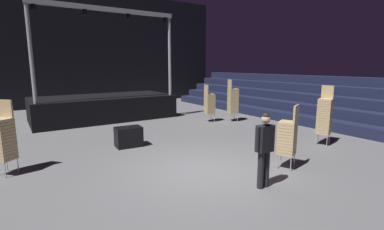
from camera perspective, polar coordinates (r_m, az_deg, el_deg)
The scene contains 11 objects.
ground_plane at distance 7.88m, azimuth 1.77°, elevation -11.47°, with size 22.00×30.00×0.10m, color slate.
arena_end_wall at distance 21.43m, azimuth -22.55°, elevation 12.45°, with size 22.00×0.30×8.00m, color black.
bleacher_bank_right at distance 15.17m, azimuth 28.80°, elevation 2.34°, with size 3.75×24.00×2.25m.
stage_riser at distance 15.74m, azimuth -17.50°, elevation 1.72°, with size 7.06×3.39×5.51m.
man_with_tie at distance 6.70m, azimuth 14.59°, elevation -6.12°, with size 0.57×0.24×1.78m.
chair_stack_front_left at distance 14.23m, azimuth 3.57°, elevation 2.40°, with size 0.51×0.51×1.88m.
chair_stack_front_right at distance 11.08m, azimuth 25.36°, elevation -0.11°, with size 0.56×0.56×2.14m.
chair_stack_mid_left at distance 14.47m, azimuth 8.30°, elevation 2.95°, with size 0.54×0.54×2.14m.
chair_stack_mid_right at distance 8.76m, azimuth -34.09°, elevation -3.93°, with size 0.62×0.62×1.96m.
chair_stack_mid_centre at distance 8.17m, azimuth 18.86°, elevation -4.23°, with size 0.58×0.58×1.79m.
equipment_road_case at distance 10.17m, azimuth -12.78°, elevation -4.35°, with size 0.90×0.60×0.70m, color black.
Camera 1 is at (-4.23, -5.98, 2.85)m, focal length 26.20 mm.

